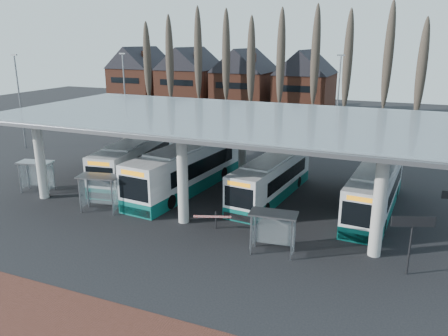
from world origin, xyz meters
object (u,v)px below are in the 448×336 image
at_px(shelter_0, 37,169).
at_px(bus_2, 271,178).
at_px(bus_0, 136,159).
at_px(bus_1, 187,169).
at_px(shelter_1, 100,185).
at_px(bus_3, 375,190).
at_px(shelter_2, 274,223).

bearing_deg(shelter_0, bus_2, 5.83).
bearing_deg(bus_0, bus_2, -9.70).
relative_size(bus_1, bus_2, 1.18).
relative_size(shelter_0, shelter_1, 0.95).
distance_m(bus_1, shelter_0, 11.82).
xyz_separation_m(bus_1, bus_3, (14.26, 0.99, -0.18)).
bearing_deg(bus_0, shelter_1, -82.40).
distance_m(bus_3, shelter_2, 10.06).
distance_m(bus_1, shelter_2, 12.37).
relative_size(bus_2, bus_3, 0.95).
relative_size(shelter_1, shelter_2, 1.10).
bearing_deg(shelter_1, bus_0, 94.66).
distance_m(bus_3, shelter_1, 19.22).
xyz_separation_m(bus_1, shelter_0, (-10.72, -4.99, 0.07)).
xyz_separation_m(bus_3, shelter_2, (-4.72, -8.88, 0.24)).
relative_size(bus_0, bus_1, 0.93).
height_order(bus_0, bus_3, bus_0).
bearing_deg(bus_0, shelter_0, -137.95).
bearing_deg(bus_3, bus_2, -175.61).
xyz_separation_m(bus_0, shelter_2, (15.19, -9.05, 0.20)).
xyz_separation_m(bus_0, shelter_1, (2.20, -7.64, 0.32)).
bearing_deg(bus_2, shelter_2, -67.03).
distance_m(bus_0, shelter_2, 17.68).
height_order(bus_1, bus_3, bus_1).
bearing_deg(bus_1, bus_3, 9.21).
xyz_separation_m(bus_1, shelter_2, (9.54, -7.89, 0.06)).
height_order(shelter_0, shelter_2, shelter_0).
height_order(bus_3, shelter_2, bus_3).
distance_m(bus_2, shelter_2, 9.23).
distance_m(bus_0, shelter_1, 7.95).
bearing_deg(bus_2, bus_0, -175.79).
distance_m(bus_2, shelter_0, 18.44).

